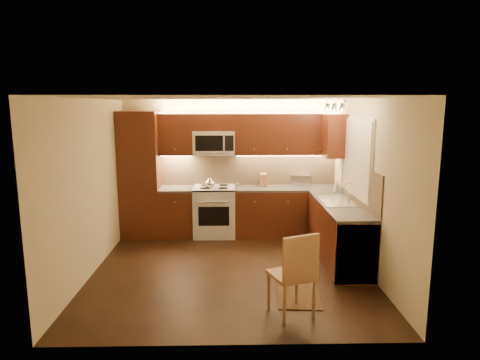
{
  "coord_description": "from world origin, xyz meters",
  "views": [
    {
      "loc": [
        0.01,
        -5.91,
        2.42
      ],
      "look_at": [
        0.15,
        0.55,
        1.25
      ],
      "focal_mm": 31.43,
      "sensor_mm": 36.0,
      "label": 1
    }
  ],
  "objects_px": {
    "toaster_oven": "(302,180)",
    "knife_block": "(264,180)",
    "stove": "(214,211)",
    "dining_chair": "(291,273)",
    "kettle": "(210,182)",
    "microwave": "(214,143)",
    "sink": "(338,197)",
    "soap_bottle": "(337,186)"
  },
  "relations": [
    {
      "from": "kettle",
      "to": "toaster_oven",
      "type": "xyz_separation_m",
      "value": [
        1.72,
        0.32,
        -0.02
      ]
    },
    {
      "from": "microwave",
      "to": "toaster_oven",
      "type": "height_order",
      "value": "microwave"
    },
    {
      "from": "soap_bottle",
      "to": "stove",
      "type": "bearing_deg",
      "value": 166.92
    },
    {
      "from": "kettle",
      "to": "toaster_oven",
      "type": "distance_m",
      "value": 1.75
    },
    {
      "from": "toaster_oven",
      "to": "soap_bottle",
      "type": "xyz_separation_m",
      "value": [
        0.54,
        -0.53,
        -0.01
      ]
    },
    {
      "from": "stove",
      "to": "sink",
      "type": "relative_size",
      "value": 1.07
    },
    {
      "from": "knife_block",
      "to": "soap_bottle",
      "type": "xyz_separation_m",
      "value": [
        1.27,
        -0.47,
        -0.02
      ]
    },
    {
      "from": "kettle",
      "to": "dining_chair",
      "type": "height_order",
      "value": "kettle"
    },
    {
      "from": "toaster_oven",
      "to": "knife_block",
      "type": "relative_size",
      "value": 1.47
    },
    {
      "from": "knife_block",
      "to": "dining_chair",
      "type": "height_order",
      "value": "knife_block"
    },
    {
      "from": "stove",
      "to": "knife_block",
      "type": "distance_m",
      "value": 1.09
    },
    {
      "from": "knife_block",
      "to": "sink",
      "type": "bearing_deg",
      "value": -51.06
    },
    {
      "from": "kettle",
      "to": "stove",
      "type": "bearing_deg",
      "value": 65.7
    },
    {
      "from": "sink",
      "to": "kettle",
      "type": "bearing_deg",
      "value": 154.25
    },
    {
      "from": "knife_block",
      "to": "soap_bottle",
      "type": "bearing_deg",
      "value": -21.96
    },
    {
      "from": "stove",
      "to": "microwave",
      "type": "height_order",
      "value": "microwave"
    },
    {
      "from": "microwave",
      "to": "sink",
      "type": "distance_m",
      "value": 2.48
    },
    {
      "from": "toaster_oven",
      "to": "knife_block",
      "type": "distance_m",
      "value": 0.73
    },
    {
      "from": "knife_block",
      "to": "toaster_oven",
      "type": "bearing_deg",
      "value": 3.18
    },
    {
      "from": "toaster_oven",
      "to": "dining_chair",
      "type": "height_order",
      "value": "toaster_oven"
    },
    {
      "from": "microwave",
      "to": "soap_bottle",
      "type": "bearing_deg",
      "value": -12.11
    },
    {
      "from": "toaster_oven",
      "to": "stove",
      "type": "bearing_deg",
      "value": -151.84
    },
    {
      "from": "kettle",
      "to": "dining_chair",
      "type": "relative_size",
      "value": 0.21
    },
    {
      "from": "dining_chair",
      "to": "sink",
      "type": "bearing_deg",
      "value": 40.35
    },
    {
      "from": "knife_block",
      "to": "stove",
      "type": "bearing_deg",
      "value": -173.34
    },
    {
      "from": "stove",
      "to": "kettle",
      "type": "height_order",
      "value": "kettle"
    },
    {
      "from": "microwave",
      "to": "soap_bottle",
      "type": "relative_size",
      "value": 3.84
    },
    {
      "from": "microwave",
      "to": "knife_block",
      "type": "xyz_separation_m",
      "value": [
        0.92,
        -0.0,
        -0.7
      ]
    },
    {
      "from": "sink",
      "to": "toaster_oven",
      "type": "distance_m",
      "value": 1.37
    },
    {
      "from": "microwave",
      "to": "knife_block",
      "type": "height_order",
      "value": "microwave"
    },
    {
      "from": "toaster_oven",
      "to": "dining_chair",
      "type": "distance_m",
      "value": 3.34
    },
    {
      "from": "kettle",
      "to": "soap_bottle",
      "type": "distance_m",
      "value": 2.27
    },
    {
      "from": "stove",
      "to": "microwave",
      "type": "relative_size",
      "value": 1.21
    },
    {
      "from": "kettle",
      "to": "knife_block",
      "type": "xyz_separation_m",
      "value": [
        0.99,
        0.26,
        -0.01
      ]
    },
    {
      "from": "microwave",
      "to": "knife_block",
      "type": "relative_size",
      "value": 3.13
    },
    {
      "from": "kettle",
      "to": "dining_chair",
      "type": "bearing_deg",
      "value": -63.37
    },
    {
      "from": "kettle",
      "to": "microwave",
      "type": "bearing_deg",
      "value": 80.5
    },
    {
      "from": "toaster_oven",
      "to": "knife_block",
      "type": "height_order",
      "value": "knife_block"
    },
    {
      "from": "sink",
      "to": "kettle",
      "type": "height_order",
      "value": "kettle"
    },
    {
      "from": "microwave",
      "to": "kettle",
      "type": "height_order",
      "value": "microwave"
    },
    {
      "from": "knife_block",
      "to": "soap_bottle",
      "type": "height_order",
      "value": "knife_block"
    },
    {
      "from": "dining_chair",
      "to": "toaster_oven",
      "type": "bearing_deg",
      "value": 56.66
    }
  ]
}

